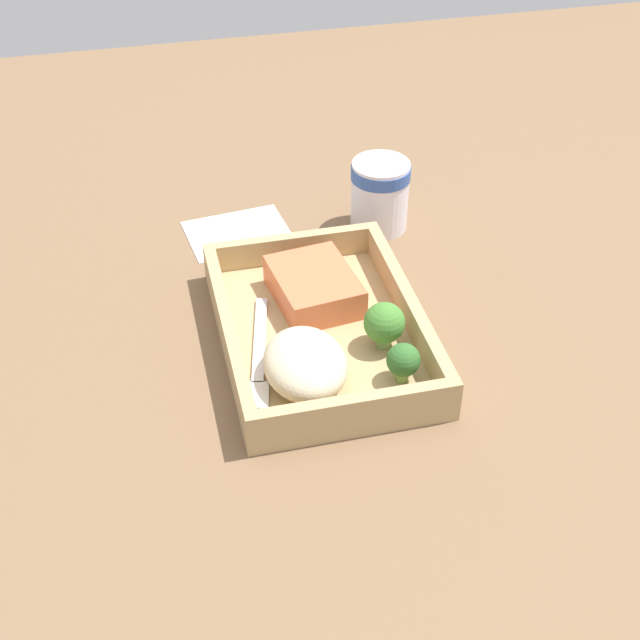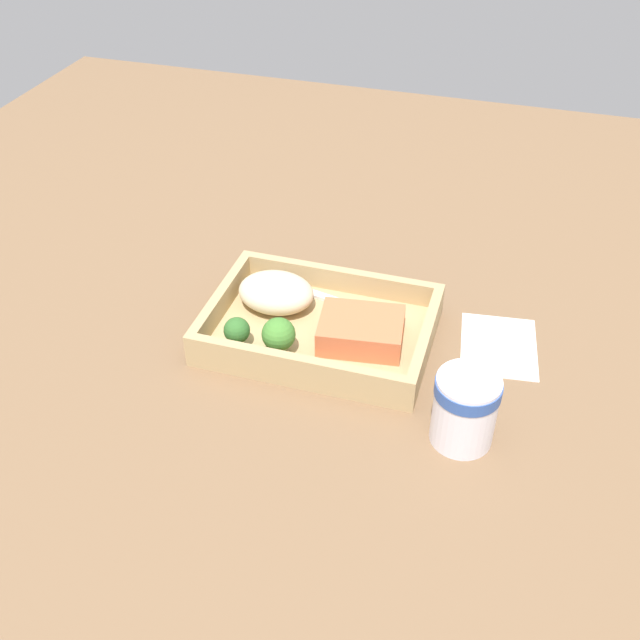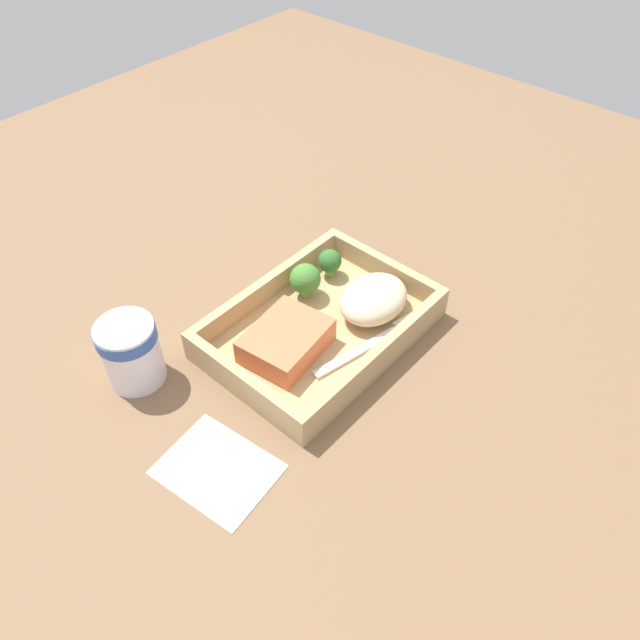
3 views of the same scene
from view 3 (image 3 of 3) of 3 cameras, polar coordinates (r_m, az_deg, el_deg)
ground_plane at (r=76.99cm, az=0.00°, el=-1.94°), size 160.00×160.00×2.00cm
takeout_tray at (r=75.83cm, az=0.00°, el=-1.12°), size 26.57×18.80×1.20cm
tray_rim at (r=74.31cm, az=0.00°, el=0.01°), size 26.57×18.80×3.03cm
salmon_fillet at (r=71.95cm, az=-3.12°, el=-1.91°), size 10.58×8.75×3.20cm
mashed_potatoes at (r=76.29cm, az=4.90°, el=1.92°), size 9.47×7.45×4.26cm
broccoli_floret_1 at (r=77.95cm, az=-1.35°, el=3.72°), size 3.91×3.91×4.69cm
broccoli_floret_2 at (r=81.16cm, az=0.90°, el=5.36°), size 3.08×3.08×3.90cm
fork at (r=73.91cm, az=5.12°, el=-1.99°), size 15.79×4.97×0.44cm
paper_cup at (r=71.66cm, az=-16.97°, el=-2.62°), size 6.66×6.66×8.14cm
receipt_slip at (r=65.57cm, az=-9.35°, el=-13.31°), size 10.18×12.35×0.24cm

